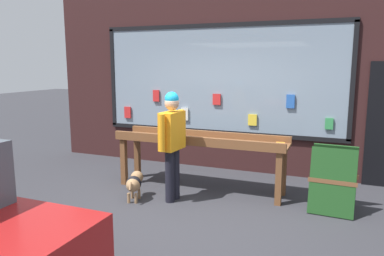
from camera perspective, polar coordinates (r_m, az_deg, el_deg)
ground_plane at (r=5.46m, az=-2.46°, el=-12.38°), size 40.00×40.00×0.00m
shopfront_facade at (r=7.30m, az=5.52°, el=7.76°), size 7.50×0.29×3.64m
display_table_main at (r=6.09m, az=1.21°, el=-2.52°), size 2.83×0.63×0.94m
person_browsing at (r=5.57m, az=-3.05°, el=-1.55°), size 0.26×0.66×1.66m
small_dog at (r=5.82m, az=-8.77°, el=-8.25°), size 0.31×0.54×0.40m
sandwich_board_sign at (r=5.68m, az=20.76°, el=-7.16°), size 0.66×0.65×0.92m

